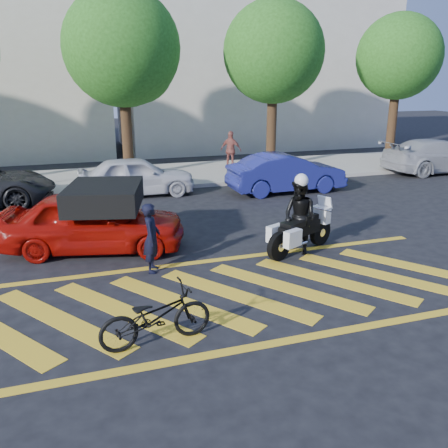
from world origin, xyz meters
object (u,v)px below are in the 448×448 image
object	(u,v)px
parked_mid_right	(137,176)
parked_far_right	(437,156)
red_convertible	(94,221)
parked_right	(286,173)
police_motorcycle	(300,231)
officer_moto	(300,217)
officer_bike	(152,238)
bicycle	(156,316)

from	to	relation	value
parked_mid_right	parked_far_right	xyz separation A→B (m)	(13.57, 0.14, 0.04)
red_convertible	parked_right	world-z (taller)	red_convertible
red_convertible	parked_mid_right	xyz separation A→B (m)	(1.85, 5.56, -0.04)
police_motorcycle	parked_far_right	distance (m)	13.01
parked_far_right	officer_moto	bearing A→B (deg)	124.39
officer_bike	parked_far_right	distance (m)	16.14
red_convertible	parked_right	distance (m)	8.43
bicycle	officer_moto	world-z (taller)	officer_moto
bicycle	parked_mid_right	world-z (taller)	parked_mid_right
officer_bike	officer_moto	bearing A→B (deg)	-72.40
parked_mid_right	parked_right	bearing A→B (deg)	-100.88
officer_bike	bicycle	xyz separation A→B (m)	(-0.48, -3.02, -0.29)
officer_moto	red_convertible	world-z (taller)	officer_moto
bicycle	officer_moto	bearing A→B (deg)	-59.74
police_motorcycle	red_convertible	distance (m)	5.06
police_motorcycle	parked_mid_right	size ratio (longest dim) A/B	0.51
officer_moto	red_convertible	bearing A→B (deg)	-134.51
parked_right	red_convertible	bearing A→B (deg)	119.96
officer_bike	police_motorcycle	world-z (taller)	officer_bike
bicycle	police_motorcycle	bearing A→B (deg)	-60.00
officer_moto	red_convertible	distance (m)	5.03
parked_mid_right	police_motorcycle	bearing A→B (deg)	-156.14
parked_right	parked_far_right	size ratio (longest dim) A/B	0.85
bicycle	red_convertible	xyz separation A→B (m)	(-0.64, 4.80, 0.27)
red_convertible	officer_bike	bearing A→B (deg)	-133.80
bicycle	police_motorcycle	world-z (taller)	police_motorcycle
parked_far_right	parked_right	bearing A→B (deg)	99.35
bicycle	police_motorcycle	xyz separation A→B (m)	(4.10, 3.06, 0.07)
officer_bike	parked_right	size ratio (longest dim) A/B	0.35
officer_bike	parked_far_right	size ratio (longest dim) A/B	0.30
officer_bike	officer_moto	distance (m)	3.61
officer_bike	officer_moto	size ratio (longest dim) A/B	0.85
bicycle	parked_right	size ratio (longest dim) A/B	0.42
parked_mid_right	parked_right	world-z (taller)	parked_right
bicycle	parked_far_right	world-z (taller)	parked_far_right
officer_moto	officer_bike	bearing A→B (deg)	-113.66
police_motorcycle	officer_moto	bearing A→B (deg)	116.15
bicycle	parked_far_right	bearing A→B (deg)	-61.33
officer_moto	parked_right	bearing A→B (deg)	132.73
red_convertible	parked_mid_right	size ratio (longest dim) A/B	1.05
parked_right	parked_far_right	world-z (taller)	parked_far_right
parked_right	parked_far_right	xyz separation A→B (m)	(8.17, 1.40, 0.03)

